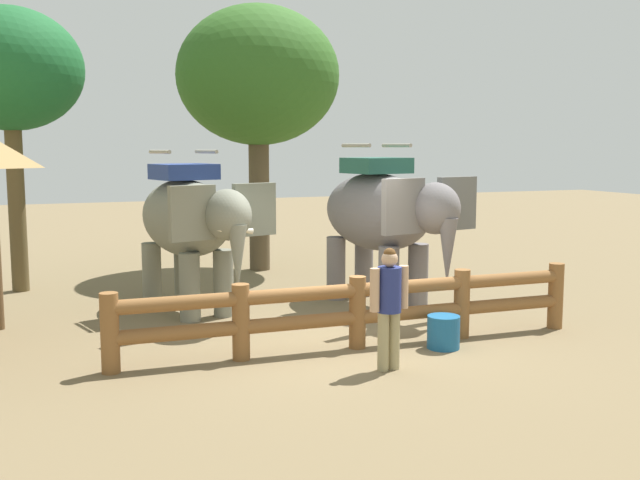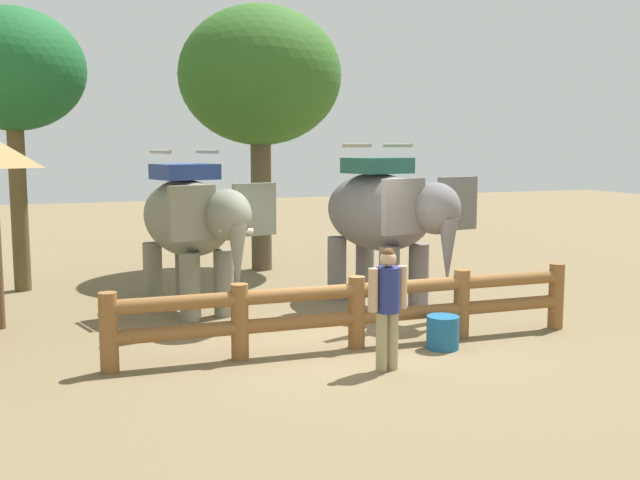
% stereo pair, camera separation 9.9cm
% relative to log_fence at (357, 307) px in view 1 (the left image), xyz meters
% --- Properties ---
extents(ground_plane, '(60.00, 60.00, 0.00)m').
position_rel_log_fence_xyz_m(ground_plane, '(0.00, 0.18, -0.61)').
color(ground_plane, brown).
extents(log_fence, '(7.12, 0.38, 1.05)m').
position_rel_log_fence_xyz_m(log_fence, '(0.00, 0.00, 0.00)').
color(log_fence, brown).
rests_on(log_fence, ground).
extents(elephant_near_left, '(2.17, 3.39, 2.84)m').
position_rel_log_fence_xyz_m(elephant_near_left, '(-1.75, 3.15, 0.99)').
color(elephant_near_left, slate).
rests_on(elephant_near_left, ground).
extents(elephant_center, '(2.12, 3.51, 2.95)m').
position_rel_log_fence_xyz_m(elephant_center, '(1.57, 2.36, 1.05)').
color(elephant_center, slate).
rests_on(elephant_center, ground).
extents(tourist_woman_in_black, '(0.57, 0.35, 1.61)m').
position_rel_log_fence_xyz_m(tourist_woman_in_black, '(-0.05, -1.11, 0.32)').
color(tourist_woman_in_black, tan).
rests_on(tourist_woman_in_black, ground).
extents(tree_far_left, '(2.81, 2.81, 5.59)m').
position_rel_log_fence_xyz_m(tree_far_left, '(-4.58, 6.35, 3.73)').
color(tree_far_left, brown).
rests_on(tree_far_left, ground).
extents(tree_back_center, '(3.73, 3.73, 6.09)m').
position_rel_log_fence_xyz_m(tree_back_center, '(0.66, 7.09, 3.85)').
color(tree_back_center, brown).
rests_on(tree_back_center, ground).
extents(feed_bucket, '(0.47, 0.47, 0.48)m').
position_rel_log_fence_xyz_m(feed_bucket, '(1.15, -0.47, -0.37)').
color(feed_bucket, '#19598C').
rests_on(feed_bucket, ground).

